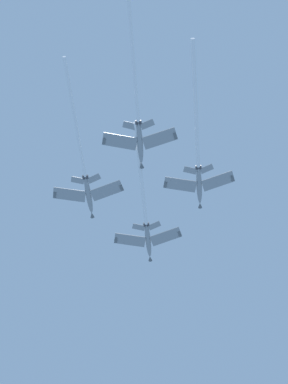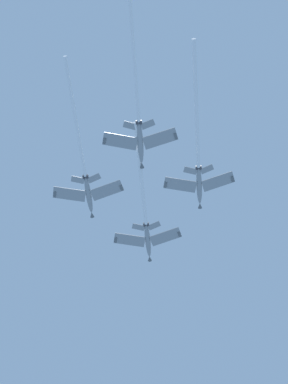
% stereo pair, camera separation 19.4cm
% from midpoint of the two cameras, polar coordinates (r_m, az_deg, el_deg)
% --- Properties ---
extents(jet_lead, '(32.62, 32.80, 16.67)m').
position_cam_midpoint_polar(jet_lead, '(163.55, 0.13, -2.04)').
color(jet_lead, gray).
extents(jet_left_wing, '(33.70, 34.25, 16.49)m').
position_cam_midpoint_polar(jet_left_wing, '(157.59, -5.95, 2.35)').
color(jet_left_wing, gray).
extents(jet_right_wing, '(35.07, 35.03, 18.19)m').
position_cam_midpoint_polar(jet_right_wing, '(155.63, 5.37, 4.19)').
color(jet_right_wing, gray).
extents(jet_slot, '(32.62, 31.83, 15.12)m').
position_cam_midpoint_polar(jet_slot, '(149.12, -0.57, 7.49)').
color(jet_slot, gray).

